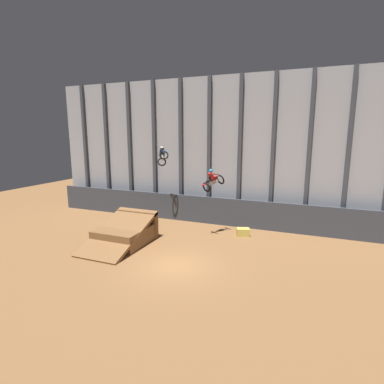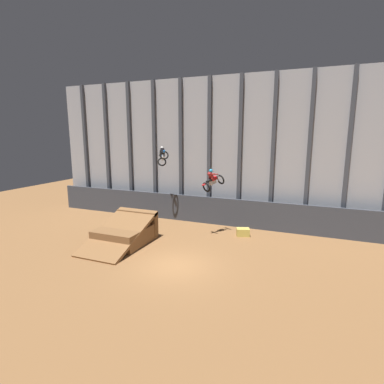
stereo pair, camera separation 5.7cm
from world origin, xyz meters
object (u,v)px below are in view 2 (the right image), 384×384
(rider_bike_left_air, at_px, (163,156))
(hay_bale_trackside, at_px, (243,232))
(dirt_ramp, at_px, (126,232))
(rider_bike_right_air, at_px, (213,180))

(rider_bike_left_air, relative_size, hay_bale_trackside, 1.70)
(dirt_ramp, distance_m, hay_bale_trackside, 8.22)
(hay_bale_trackside, bearing_deg, rider_bike_left_air, 170.51)
(dirt_ramp, relative_size, rider_bike_right_air, 2.82)
(dirt_ramp, xyz_separation_m, rider_bike_left_air, (0.08, 5.35, 4.79))
(dirt_ramp, height_order, hay_bale_trackside, dirt_ramp)
(dirt_ramp, relative_size, rider_bike_left_air, 2.87)
(rider_bike_right_air, xyz_separation_m, hay_bale_trackside, (2.14, 0.60, -3.72))
(dirt_ramp, relative_size, hay_bale_trackside, 4.89)
(dirt_ramp, height_order, rider_bike_left_air, rider_bike_left_air)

